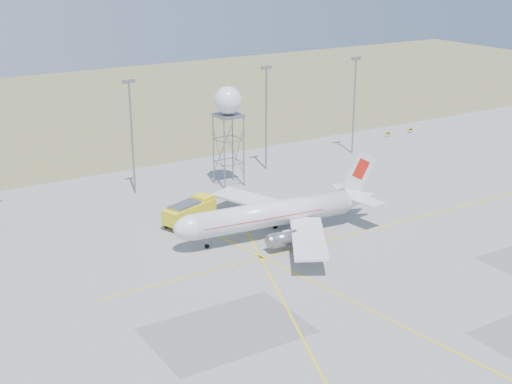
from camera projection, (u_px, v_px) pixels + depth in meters
ground at (446, 340)px, 80.41m from camera, size 400.00×400.00×0.00m
grass_strip at (63, 110)px, 192.79m from camera, size 400.00×120.00×0.03m
mast_b at (131, 128)px, 124.46m from camera, size 2.20×0.50×20.50m
mast_c at (266, 109)px, 138.42m from camera, size 2.20×0.50×20.50m
mast_d at (354, 97)px, 149.39m from camera, size 2.20×0.50×20.50m
taxi_sign_near at (388, 133)px, 165.64m from camera, size 1.60×0.17×1.20m
taxi_sign_far at (410, 129)px, 169.13m from camera, size 1.60×0.17×1.20m
airliner_main at (275, 214)px, 108.30m from camera, size 34.38×33.26×11.70m
radar_tower at (228, 131)px, 129.46m from camera, size 5.10×5.10×18.47m
fire_truck at (191, 213)px, 113.71m from camera, size 10.09×6.44×3.83m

